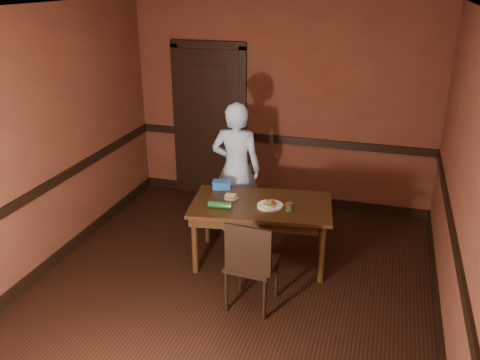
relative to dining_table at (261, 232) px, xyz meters
The scene contains 22 objects.
floor 0.73m from the dining_table, 103.92° to the right, with size 4.00×4.50×0.01m, color black.
ceiling 2.44m from the dining_table, 103.92° to the right, with size 4.00×4.50×0.01m, color beige.
wall_back 1.92m from the dining_table, 95.43° to the left, with size 4.00×0.02×2.70m, color #57291A.
wall_front 3.05m from the dining_table, 93.08° to the right, with size 4.00×0.02×2.70m, color #57291A.
wall_left 2.46m from the dining_table, 163.86° to the right, with size 0.02×4.50×2.70m, color #57291A.
wall_right 2.19m from the dining_table, 18.67° to the right, with size 0.02×4.50×2.70m, color #57291A.
dado_back 1.71m from the dining_table, 95.48° to the left, with size 4.00×0.03×0.10m, color black.
dado_left 2.30m from the dining_table, 163.75° to the right, with size 0.03×4.50×0.10m, color black.
dado_right 2.01m from the dining_table, 18.82° to the right, with size 0.03×4.50×0.10m, color black.
baseboard_back 1.64m from the dining_table, 95.48° to the left, with size 4.00×0.03×0.12m, color black.
baseboard_left 2.25m from the dining_table, 163.75° to the right, with size 0.03×4.50×0.12m, color black.
baseboard_right 1.95m from the dining_table, 18.82° to the right, with size 0.03×4.50×0.12m, color black.
door 2.10m from the dining_table, 125.94° to the left, with size 1.05×0.07×2.20m.
dining_table is the anchor object (origin of this frame).
chair_far 0.67m from the dining_table, 128.86° to the left, with size 0.42×0.42×0.90m, color black, non-canonical shape.
chair_near 0.82m from the dining_table, 81.32° to the right, with size 0.43×0.43×0.93m, color black, non-canonical shape.
person 0.90m from the dining_table, 127.17° to the left, with size 0.59×0.39×1.62m, color #ACCBE9.
sandwich_plate 0.38m from the dining_table, 23.01° to the right, with size 0.27×0.27×0.07m.
sauce_jar 0.51m from the dining_table, 15.87° to the right, with size 0.07×0.07×0.09m.
cheese_saucer 0.51m from the dining_table, behind, with size 0.15×0.15×0.05m.
food_tub 0.71m from the dining_table, 153.33° to the left, with size 0.24×0.19×0.09m.
wrapped_veg 0.59m from the dining_table, 148.84° to the right, with size 0.07×0.07×0.25m, color #154A1A.
Camera 1 is at (1.34, -4.13, 2.96)m, focal length 38.00 mm.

